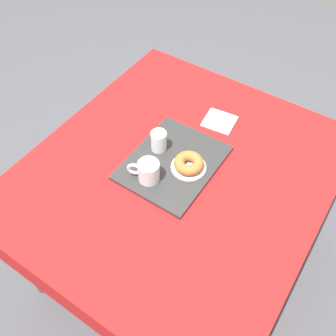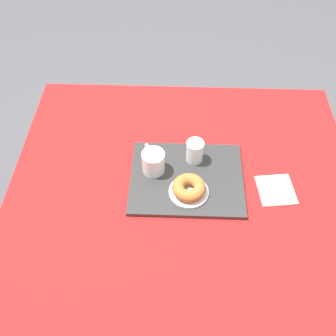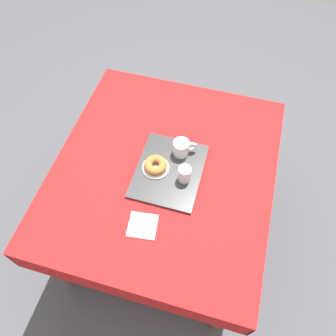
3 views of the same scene
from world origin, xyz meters
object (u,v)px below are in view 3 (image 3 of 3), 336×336
Objects in this scene: donut_plate_left at (156,168)px; paper_napkin at (143,226)px; serving_tray at (169,171)px; dining_table at (164,177)px; water_glass_near at (185,174)px; tea_mug_left at (181,148)px; sugar_donut_left at (156,165)px.

paper_napkin is (-0.30, -0.03, -0.02)m from donut_plate_left.
donut_plate_left is (-0.01, 0.07, 0.01)m from serving_tray.
serving_tray is (-0.01, -0.03, 0.09)m from dining_table.
serving_tray is 0.31m from paper_napkin.
serving_tray is 4.67× the size of water_glass_near.
serving_tray is 0.13m from tea_mug_left.
paper_napkin is (-0.31, 0.04, -0.00)m from serving_tray.
sugar_donut_left is (0.00, 0.00, 0.02)m from donut_plate_left.
tea_mug_left is 0.92× the size of paper_napkin.
water_glass_near is (-0.03, -0.08, 0.05)m from serving_tray.
serving_tray is at bearing 72.33° from water_glass_near.
donut_plate_left is at bearing 118.44° from dining_table.
serving_tray is 3.10× the size of paper_napkin.
water_glass_near reaches higher than sugar_donut_left.
tea_mug_left is at bearing 20.04° from water_glass_near.
paper_napkin is (-0.28, 0.12, -0.05)m from water_glass_near.
water_glass_near is 0.16m from donut_plate_left.
sugar_donut_left reaches higher than donut_plate_left.
donut_plate_left reaches higher than serving_tray.
tea_mug_left is at bearing -38.05° from donut_plate_left.
water_glass_near reaches higher than donut_plate_left.
dining_table is at bearing -61.56° from sugar_donut_left.
paper_napkin is at bearing -174.25° from sugar_donut_left.
serving_tray is at bearing 165.39° from tea_mug_left.
donut_plate_left reaches higher than dining_table.
donut_plate_left is 0.02m from sugar_donut_left.
sugar_donut_left is 0.89× the size of paper_napkin.
sugar_donut_left reaches higher than dining_table.
paper_napkin is (-0.30, -0.03, -0.04)m from sugar_donut_left.
tea_mug_left is 0.16m from sugar_donut_left.
sugar_donut_left reaches higher than paper_napkin.
paper_napkin is (-0.32, 0.01, 0.09)m from dining_table.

